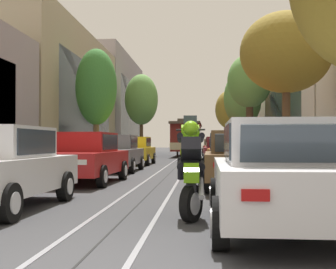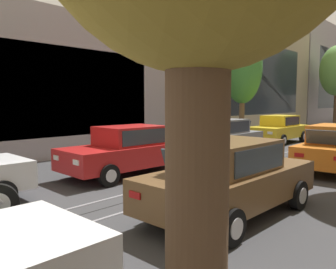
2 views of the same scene
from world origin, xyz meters
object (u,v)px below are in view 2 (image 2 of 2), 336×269
parked_car_yellow_fourth_left (279,129)px  parked_car_red_second_left (128,150)px  parked_car_brown_second_right (230,178)px  street_tree_kerb_left_second (243,68)px  parked_car_grey_mid_left (222,137)px

parked_car_yellow_fourth_left → parked_car_red_second_left: bearing=-89.2°
parked_car_yellow_fourth_left → parked_car_brown_second_right: same height
parked_car_yellow_fourth_left → parked_car_brown_second_right: (4.76, -12.77, 0.00)m
street_tree_kerb_left_second → parked_car_brown_second_right: bearing=-60.6°
parked_car_grey_mid_left → street_tree_kerb_left_second: size_ratio=0.66×
parked_car_red_second_left → parked_car_yellow_fourth_left: size_ratio=1.01×
parked_car_red_second_left → parked_car_brown_second_right: 4.75m
street_tree_kerb_left_second → parked_car_yellow_fourth_left: bearing=11.8°
parked_car_grey_mid_left → parked_car_red_second_left: bearing=-89.0°
parked_car_brown_second_right → street_tree_kerb_left_second: street_tree_kerb_left_second is taller
parked_car_grey_mid_left → street_tree_kerb_left_second: 6.92m
parked_car_yellow_fourth_left → parked_car_brown_second_right: bearing=-69.6°
parked_car_grey_mid_left → parked_car_yellow_fourth_left: 5.95m
parked_car_red_second_left → parked_car_grey_mid_left: size_ratio=1.01×
parked_car_yellow_fourth_left → street_tree_kerb_left_second: bearing=-168.2°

